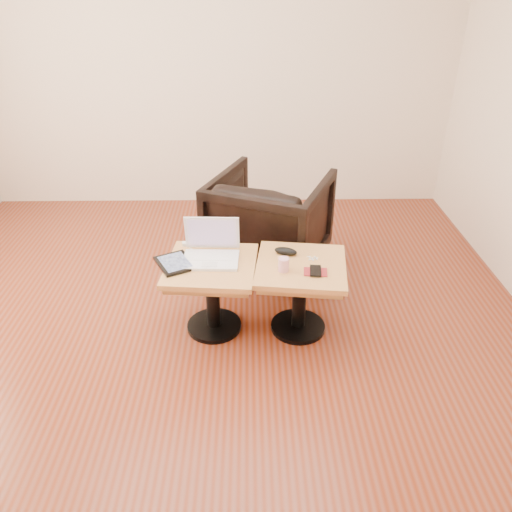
{
  "coord_description": "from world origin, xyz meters",
  "views": [
    {
      "loc": [
        0.31,
        -2.55,
        2.09
      ],
      "look_at": [
        0.36,
        0.11,
        0.55
      ],
      "focal_mm": 35.0,
      "sensor_mm": 36.0,
      "label": 1
    }
  ],
  "objects_px": {
    "striped_cup": "(284,264)",
    "armchair": "(270,222)",
    "side_table_right": "(300,281)",
    "laptop": "(211,251)",
    "side_table_left": "(212,280)"
  },
  "relations": [
    {
      "from": "side_table_left",
      "to": "armchair",
      "type": "bearing_deg",
      "value": 69.06
    },
    {
      "from": "striped_cup",
      "to": "armchair",
      "type": "height_order",
      "value": "armchair"
    },
    {
      "from": "side_table_left",
      "to": "striped_cup",
      "type": "bearing_deg",
      "value": -6.64
    },
    {
      "from": "laptop",
      "to": "striped_cup",
      "type": "distance_m",
      "value": 0.47
    },
    {
      "from": "side_table_right",
      "to": "laptop",
      "type": "height_order",
      "value": "laptop"
    },
    {
      "from": "side_table_left",
      "to": "striped_cup",
      "type": "distance_m",
      "value": 0.48
    },
    {
      "from": "side_table_right",
      "to": "armchair",
      "type": "xyz_separation_m",
      "value": [
        -0.16,
        0.84,
        0.01
      ]
    },
    {
      "from": "side_table_right",
      "to": "striped_cup",
      "type": "bearing_deg",
      "value": -139.9
    },
    {
      "from": "side_table_right",
      "to": "laptop",
      "type": "distance_m",
      "value": 0.59
    },
    {
      "from": "striped_cup",
      "to": "armchair",
      "type": "bearing_deg",
      "value": 92.63
    },
    {
      "from": "side_table_left",
      "to": "laptop",
      "type": "relative_size",
      "value": 1.68
    },
    {
      "from": "side_table_right",
      "to": "laptop",
      "type": "bearing_deg",
      "value": 178.51
    },
    {
      "from": "side_table_left",
      "to": "laptop",
      "type": "height_order",
      "value": "laptop"
    },
    {
      "from": "armchair",
      "to": "side_table_right",
      "type": "bearing_deg",
      "value": 123.49
    },
    {
      "from": "side_table_left",
      "to": "striped_cup",
      "type": "relative_size",
      "value": 7.02
    }
  ]
}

